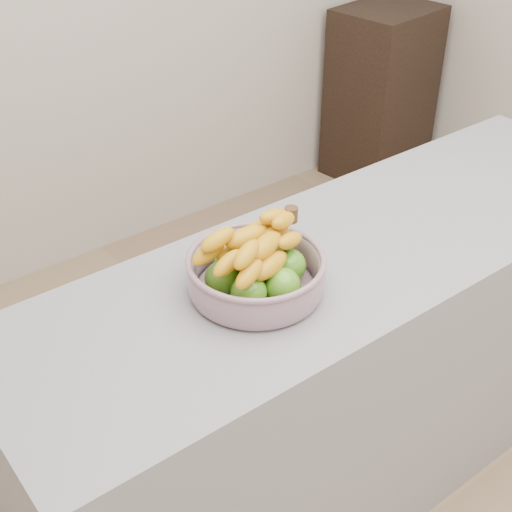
{
  "coord_description": "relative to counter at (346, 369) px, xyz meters",
  "views": [
    {
      "loc": [
        -1.16,
        -0.76,
        1.93
      ],
      "look_at": [
        -0.34,
        0.31,
        1.0
      ],
      "focal_mm": 50.0,
      "sensor_mm": 36.0,
      "label": 1
    }
  ],
  "objects": [
    {
      "name": "cabinet",
      "position": [
        1.65,
        1.47,
        0.01
      ],
      "size": [
        0.56,
        0.47,
        0.92
      ],
      "primitive_type": "cube",
      "rotation": [
        0.0,
        0.0,
        0.13
      ],
      "color": "black",
      "rests_on": "ground"
    },
    {
      "name": "fruit_bowl",
      "position": [
        -0.34,
        -0.0,
        0.51
      ],
      "size": [
        0.33,
        0.33,
        0.17
      ],
      "rotation": [
        0.0,
        0.0,
        0.19
      ],
      "color": "#A4ACC5",
      "rests_on": "counter"
    },
    {
      "name": "counter",
      "position": [
        0.0,
        0.0,
        0.0
      ],
      "size": [
        2.0,
        0.6,
        0.9
      ],
      "primitive_type": "cube",
      "color": "gray",
      "rests_on": "ground"
    }
  ]
}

